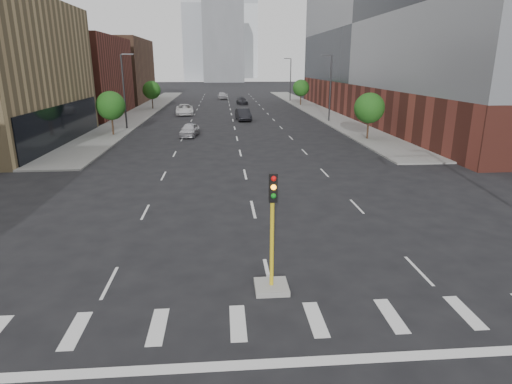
{
  "coord_description": "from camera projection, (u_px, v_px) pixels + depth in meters",
  "views": [
    {
      "loc": [
        -1.68,
        -4.78,
        7.86
      ],
      "look_at": [
        -0.24,
        13.04,
        2.5
      ],
      "focal_mm": 30.0,
      "sensor_mm": 36.0,
      "label": 1
    }
  ],
  "objects": [
    {
      "name": "sidewalk_left_far",
      "position": [
        146.0,
        109.0,
        76.42
      ],
      "size": [
        5.0,
        92.0,
        0.15
      ],
      "primitive_type": "cube",
      "color": "gray",
      "rests_on": "ground"
    },
    {
      "name": "sidewalk_right_far",
      "position": [
        312.0,
        108.0,
        78.74
      ],
      "size": [
        5.0,
        92.0,
        0.15
      ],
      "primitive_type": "cube",
      "color": "gray",
      "rests_on": "ground"
    },
    {
      "name": "building_left_far_a",
      "position": [
        53.0,
        77.0,
        66.12
      ],
      "size": [
        20.0,
        22.0,
        12.0
      ],
      "primitive_type": "cube",
      "color": "brown",
      "rests_on": "ground"
    },
    {
      "name": "building_left_far_b",
      "position": [
        98.0,
        71.0,
        90.8
      ],
      "size": [
        20.0,
        24.0,
        13.0
      ],
      "primitive_type": "cube",
      "color": "brown",
      "rests_on": "ground"
    },
    {
      "name": "building_right_main",
      "position": [
        430.0,
        42.0,
        63.35
      ],
      "size": [
        24.0,
        70.0,
        22.0
      ],
      "color": "brown",
      "rests_on": "ground"
    },
    {
      "name": "tower_left",
      "position": [
        206.0,
        5.0,
        206.33
      ],
      "size": [
        22.0,
        22.0,
        70.0
      ],
      "primitive_type": "cube",
      "color": "#B2B7BC",
      "rests_on": "ground"
    },
    {
      "name": "tower_right",
      "position": [
        239.0,
        6.0,
        244.47
      ],
      "size": [
        20.0,
        20.0,
        80.0
      ],
      "primitive_type": "cube",
      "color": "#B2B7BC",
      "rests_on": "ground"
    },
    {
      "name": "tower_mid",
      "position": [
        223.0,
        31.0,
        191.58
      ],
      "size": [
        18.0,
        18.0,
        44.0
      ],
      "primitive_type": "cube",
      "color": "slate",
      "rests_on": "ground"
    },
    {
      "name": "median_traffic_signal",
      "position": [
        272.0,
        265.0,
        15.23
      ],
      "size": [
        1.2,
        1.2,
        4.4
      ],
      "color": "#999993",
      "rests_on": "ground"
    },
    {
      "name": "streetlight_right_a",
      "position": [
        330.0,
        86.0,
        59.06
      ],
      "size": [
        1.6,
        0.22,
        9.07
      ],
      "color": "#2D2D30",
      "rests_on": "ground"
    },
    {
      "name": "streetlight_right_b",
      "position": [
        290.0,
        78.0,
        92.47
      ],
      "size": [
        1.6,
        0.22,
        9.07
      ],
      "color": "#2D2D30",
      "rests_on": "ground"
    },
    {
      "name": "streetlight_left",
      "position": [
        124.0,
        88.0,
        52.21
      ],
      "size": [
        1.6,
        0.22,
        9.07
      ],
      "color": "#2D2D30",
      "rests_on": "ground"
    },
    {
      "name": "tree_left_near",
      "position": [
        111.0,
        106.0,
        47.86
      ],
      "size": [
        3.2,
        3.2,
        4.85
      ],
      "color": "#382619",
      "rests_on": "ground"
    },
    {
      "name": "tree_left_far",
      "position": [
        152.0,
        90.0,
        76.5
      ],
      "size": [
        3.2,
        3.2,
        4.85
      ],
      "color": "#382619",
      "rests_on": "ground"
    },
    {
      "name": "tree_right_near",
      "position": [
        369.0,
        108.0,
        45.25
      ],
      "size": [
        3.2,
        3.2,
        4.85
      ],
      "color": "#382619",
      "rests_on": "ground"
    },
    {
      "name": "tree_right_far",
      "position": [
        301.0,
        88.0,
        83.44
      ],
      "size": [
        3.2,
        3.2,
        4.85
      ],
      "color": "#382619",
      "rests_on": "ground"
    },
    {
      "name": "car_near_left",
      "position": [
        189.0,
        130.0,
        48.18
      ],
      "size": [
        2.32,
        4.52,
        1.47
      ],
      "primitive_type": "imported",
      "rotation": [
        0.0,
        0.0,
        -0.14
      ],
      "color": "silver",
      "rests_on": "ground"
    },
    {
      "name": "car_mid_right",
      "position": [
        243.0,
        114.0,
        61.86
      ],
      "size": [
        2.25,
        5.34,
        1.72
      ],
      "primitive_type": "imported",
      "rotation": [
        0.0,
        0.0,
        0.09
      ],
      "color": "black",
      "rests_on": "ground"
    },
    {
      "name": "car_far_left",
      "position": [
        185.0,
        110.0,
        68.73
      ],
      "size": [
        3.23,
        6.17,
        1.66
      ],
      "primitive_type": "imported",
      "rotation": [
        0.0,
        0.0,
        0.08
      ],
      "color": "white",
      "rests_on": "ground"
    },
    {
      "name": "car_deep_right",
      "position": [
        242.0,
        101.0,
        86.75
      ],
      "size": [
        2.37,
        4.8,
        1.34
      ],
      "primitive_type": "imported",
      "rotation": [
        0.0,
        0.0,
        0.11
      ],
      "color": "black",
      "rests_on": "ground"
    },
    {
      "name": "car_distant",
      "position": [
        222.0,
        95.0,
        99.33
      ],
      "size": [
        2.27,
        5.1,
        1.71
      ],
      "primitive_type": "imported",
      "rotation": [
        0.0,
        0.0,
        0.05
      ],
      "color": "#B3B3B8",
      "rests_on": "ground"
    }
  ]
}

